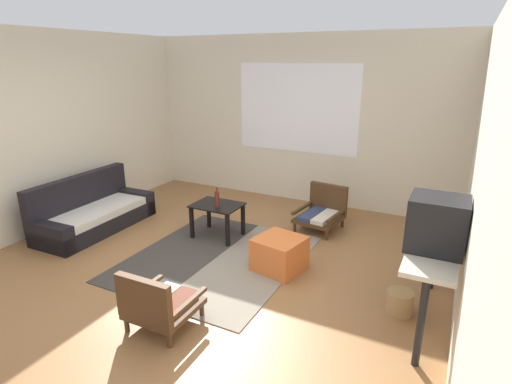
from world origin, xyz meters
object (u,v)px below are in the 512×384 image
Objects in this scene: armchair_by_window at (322,211)px; crt_television at (437,224)px; armchair_striped_foreground at (158,304)px; wicker_basket at (400,302)px; couch at (93,213)px; console_shelf at (434,251)px; clay_vase at (440,217)px; coffee_table at (217,211)px; glass_bottle at (217,199)px; ottoman_orange at (279,254)px.

crt_television is at bearing -50.16° from armchair_by_window.
wicker_basket is at bearing 33.23° from armchair_striped_foreground.
couch is 3.84× the size of crt_television.
clay_vase is (0.00, 0.28, 0.23)m from console_shelf.
coffee_table is 0.92× the size of armchair_by_window.
coffee_table is at bearing 17.74° from couch.
clay_vase is 1.30× the size of glass_bottle.
armchair_by_window is at bearing 137.74° from clay_vase.
console_shelf is at bearing -14.01° from glass_bottle.
armchair_by_window is 2.60× the size of glass_bottle.
armchair_by_window is 1.54m from glass_bottle.
couch is 2.85m from ottoman_orange.
clay_vase is (0.00, 0.44, -0.09)m from crt_television.
glass_bottle is (-1.06, 0.38, 0.38)m from ottoman_orange.
clay_vase reaches higher than ottoman_orange.
coffee_table is 2.79m from clay_vase.
armchair_by_window reaches higher than wicker_basket.
armchair_striped_foreground is at bearing -73.44° from glass_bottle.
glass_bottle reaches higher than armchair_by_window.
glass_bottle is (0.05, -0.07, 0.21)m from coffee_table.
armchair_by_window is 0.49× the size of console_shelf.
console_shelf is 2.73m from glass_bottle.
couch is 6.48× the size of glass_bottle.
clay_vase reaches higher than coffee_table.
armchair_striped_foreground is 2.24m from wicker_basket.
ottoman_orange reaches higher than wicker_basket.
crt_television reaches higher than clay_vase.
couch is 1.22× the size of console_shelf.
crt_television is (1.58, -0.45, 0.83)m from ottoman_orange.
glass_bottle is at bearing 160.47° from ottoman_orange.
crt_television is at bearing -17.30° from glass_bottle.
wicker_basket is (-0.23, 0.02, -0.59)m from console_shelf.
coffee_table is at bearing 163.91° from wicker_basket.
glass_bottle is at bearing 15.07° from couch.
ottoman_orange is 1.89× the size of glass_bottle.
armchair_by_window is 2.53m from crt_television.
glass_bottle reaches higher than ottoman_orange.
couch is at bearing 149.44° from armchair_striped_foreground.
console_shelf is 0.36m from clay_vase.
crt_television is at bearing -18.43° from coffee_table.
console_shelf is at bearing -90.00° from clay_vase.
wicker_basket is (-0.23, -0.26, -0.82)m from clay_vase.
clay_vase reaches higher than console_shelf.
clay_vase is (2.09, 1.48, 0.68)m from armchair_striped_foreground.
ottoman_orange is 1.45× the size of clay_vase.
wicker_basket is at bearing 174.38° from console_shelf.
couch reaches higher than glass_bottle.
wicker_basket is (-0.22, 0.19, -0.91)m from crt_television.
glass_bottle reaches higher than wicker_basket.
clay_vase reaches higher than armchair_striped_foreground.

